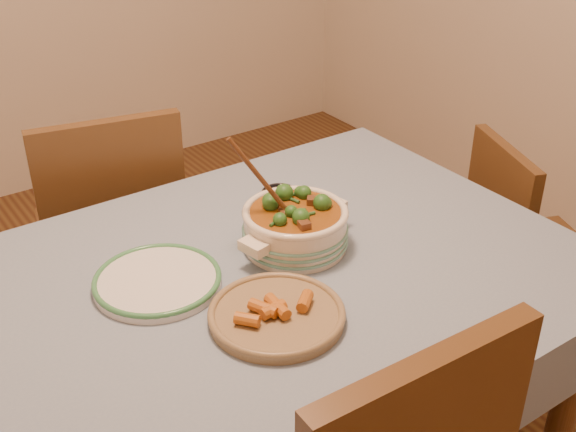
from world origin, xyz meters
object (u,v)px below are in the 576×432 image
object	(u,v)px
fried_plate	(277,313)
stew_casserole	(295,224)
chair_right	(519,243)
dining_table	(230,322)
chair_far	(112,226)
condiment_bowl	(279,198)
white_plate	(157,281)

from	to	relation	value
fried_plate	stew_casserole	bearing A→B (deg)	47.13
chair_right	dining_table	bearing A→B (deg)	114.87
chair_far	stew_casserole	bearing A→B (deg)	116.47
stew_casserole	condiment_bowl	xyz separation A→B (m)	(0.08, 0.18, -0.04)
condiment_bowl	chair_right	bearing A→B (deg)	-13.20
dining_table	stew_casserole	xyz separation A→B (m)	(0.22, 0.06, 0.16)
chair_right	stew_casserole	bearing A→B (deg)	111.63
stew_casserole	chair_right	size ratio (longest dim) A/B	0.40
condiment_bowl	fried_plate	bearing A→B (deg)	-124.98
dining_table	chair_far	bearing A→B (deg)	87.59
dining_table	chair_right	distance (m)	1.14
dining_table	chair_far	world-z (taller)	chair_far
condiment_bowl	chair_right	distance (m)	0.90
dining_table	chair_far	distance (m)	0.81
dining_table	white_plate	world-z (taller)	white_plate
dining_table	chair_right	size ratio (longest dim) A/B	2.10
fried_plate	chair_far	bearing A→B (deg)	89.58
condiment_bowl	chair_right	world-z (taller)	condiment_bowl
chair_far	dining_table	bearing A→B (deg)	99.44
dining_table	stew_casserole	world-z (taller)	stew_casserole
stew_casserole	chair_far	size ratio (longest dim) A/B	0.35
condiment_bowl	chair_far	size ratio (longest dim) A/B	0.12
white_plate	chair_far	world-z (taller)	chair_far
fried_plate	dining_table	bearing A→B (deg)	99.91
condiment_bowl	dining_table	bearing A→B (deg)	-141.10
stew_casserole	fried_plate	distance (m)	0.29
stew_casserole	chair_far	bearing A→B (deg)	104.62
dining_table	stew_casserole	size ratio (longest dim) A/B	5.19
condiment_bowl	chair_far	bearing A→B (deg)	116.32
dining_table	fried_plate	world-z (taller)	fried_plate
stew_casserole	condiment_bowl	distance (m)	0.20
dining_table	fried_plate	distance (m)	0.19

